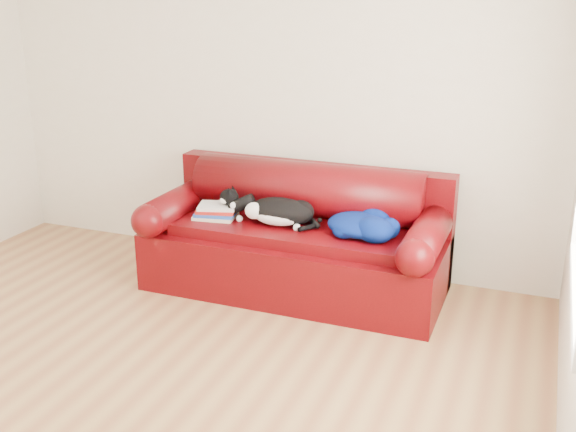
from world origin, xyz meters
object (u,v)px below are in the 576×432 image
at_px(sofa_base, 295,258).
at_px(book_stack, 217,211).
at_px(cat, 279,212).
at_px(blanket, 362,224).

relative_size(sofa_base, book_stack, 6.57).
height_order(sofa_base, cat, cat).
bearing_deg(book_stack, cat, 2.37).
bearing_deg(sofa_base, book_stack, -171.36).
height_order(book_stack, blanket, blanket).
bearing_deg(cat, sofa_base, 22.06).
distance_m(sofa_base, book_stack, 0.66).
height_order(cat, blanket, cat).
xyz_separation_m(cat, blanket, (0.59, 0.03, -0.02)).
bearing_deg(sofa_base, blanket, -4.26).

